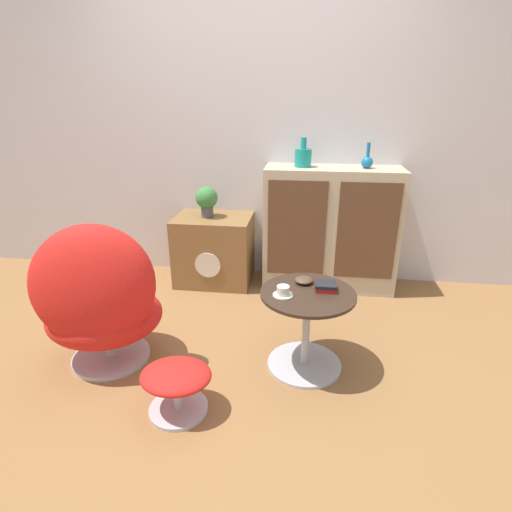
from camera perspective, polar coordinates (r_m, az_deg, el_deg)
The scene contains 13 objects.
ground_plane at distance 2.46m, azimuth -4.89°, elevation -15.91°, with size 12.00×12.00×0.00m, color olive.
wall_back at distance 3.41m, azimuth -0.10°, elevation 18.38°, with size 6.40×0.06×2.60m.
sideboard at distance 3.31m, azimuth 10.53°, elevation 3.79°, with size 1.07×0.39×1.00m.
tv_console at distance 3.43m, azimuth -5.99°, elevation 0.92°, with size 0.63×0.48×0.58m.
egg_chair at distance 2.44m, azimuth -21.44°, elevation -6.13°, with size 0.80×0.76×0.91m.
ottoman at distance 2.13m, azimuth -11.32°, elevation -17.16°, with size 0.36×0.31×0.26m.
coffee_table at distance 2.35m, azimuth 7.19°, elevation -9.83°, with size 0.54×0.54×0.49m.
vase_leftmost at distance 3.19m, azimuth 6.74°, elevation 13.90°, with size 0.13×0.13×0.22m.
vase_inner_left at distance 3.22m, azimuth 15.59°, elevation 12.93°, with size 0.09×0.09×0.19m.
potted_plant at distance 3.31m, azimuth -7.06°, elevation 8.01°, with size 0.18×0.18×0.25m.
teacup at distance 2.19m, azimuth 3.89°, elevation -5.12°, with size 0.11×0.11×0.06m.
book_stack at distance 2.28m, azimuth 9.94°, elevation -4.31°, with size 0.12×0.11×0.04m.
bowl at distance 2.34m, azimuth 6.87°, elevation -3.44°, with size 0.11×0.11×0.04m.
Camera 1 is at (0.46, -1.90, 1.50)m, focal length 28.00 mm.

